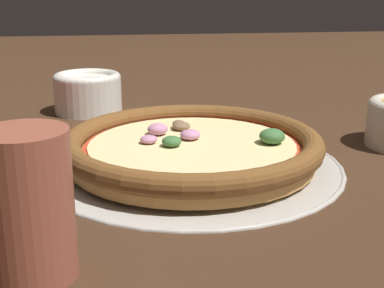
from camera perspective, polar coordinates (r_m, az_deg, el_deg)
The scene contains 6 objects.
ground_plane at distance 0.60m, azimuth 0.00°, elevation -2.36°, with size 3.00×3.00×0.00m, color #3D2616.
pizza_tray at distance 0.60m, azimuth 0.00°, elevation -2.09°, with size 0.34×0.34×0.01m.
pizza at distance 0.60m, azimuth 0.01°, elevation -0.23°, with size 0.29×0.29×0.04m.
bowl_far at distance 0.86m, azimuth -11.05°, elevation 5.54°, with size 0.10×0.10×0.06m.
drinking_cup at distance 0.38m, azimuth -17.00°, elevation -6.27°, with size 0.06×0.06×0.11m.
napkin at distance 0.73m, azimuth -19.80°, elevation 0.45°, with size 0.16×0.17×0.01m.
Camera 1 is at (0.08, 0.56, 0.20)m, focal length 50.00 mm.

